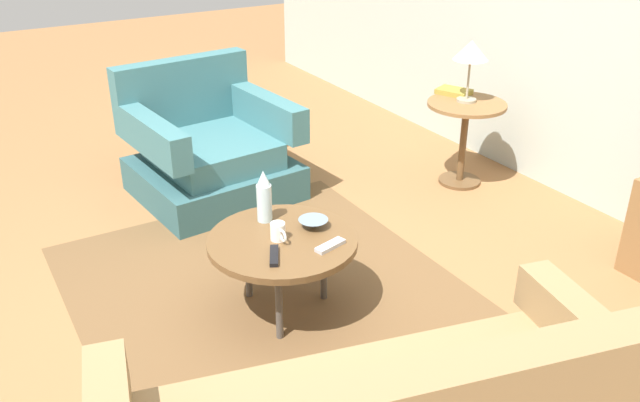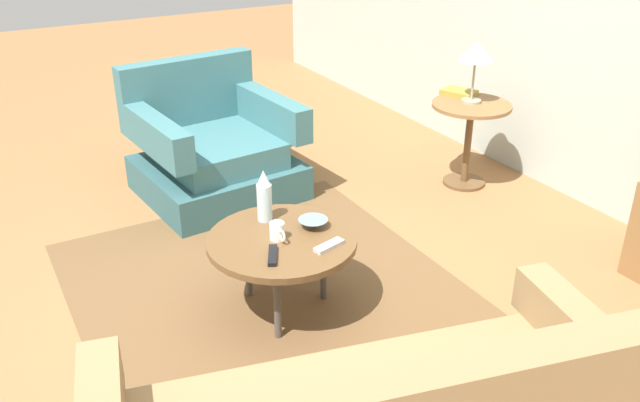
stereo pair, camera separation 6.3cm
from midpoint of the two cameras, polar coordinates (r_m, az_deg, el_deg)
The scene contains 13 objects.
ground_plane at distance 3.54m, azimuth -5.52°, elevation -9.77°, with size 16.00×16.00×0.00m, color olive.
back_wall at distance 4.61m, azimuth 24.95°, elevation 14.89°, with size 9.00×0.12×2.70m, color #B2BCB2.
area_rug at distance 3.59m, azimuth -3.55°, elevation -9.14°, with size 2.62×1.98×0.00m, color brown.
armchair at distance 4.78m, azimuth -9.81°, elevation 4.12°, with size 1.04×1.08×0.89m.
coffee_table at distance 3.37m, azimuth -3.73°, elevation -3.65°, with size 0.75×0.75×0.43m.
side_table at distance 4.91m, azimuth 11.82°, elevation 6.30°, with size 0.55×0.55×0.61m.
table_lamp at distance 4.79m, azimuth 12.32°, elevation 12.18°, with size 0.24×0.24×0.43m.
vase at distance 3.47m, azimuth -5.29°, elevation 0.35°, with size 0.08×0.08×0.28m.
mug at distance 3.32m, azimuth -4.09°, elevation -2.64°, with size 0.12×0.07×0.09m.
bowl at distance 3.44m, azimuth -1.10°, elevation -1.91°, with size 0.15×0.15×0.05m.
tv_remote_dark at distance 3.19m, azimuth -4.48°, elevation -4.65°, with size 0.18×0.12×0.02m.
tv_remote_silver at distance 3.27m, azimuth 0.32°, elevation -3.80°, with size 0.09×0.18×0.02m.
book at distance 5.03m, azimuth 10.93°, elevation 9.10°, with size 0.28×0.24×0.04m.
Camera 1 is at (2.61, -1.18, 2.08)m, focal length 37.74 mm.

